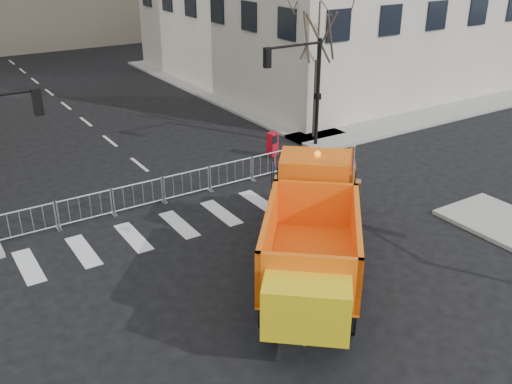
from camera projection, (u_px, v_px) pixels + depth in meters
ground at (290, 285)px, 17.52m from camera, size 120.00×120.00×0.00m
sidewalk_back at (171, 189)px, 23.99m from camera, size 64.00×5.00×0.15m
traffic_light_right at (318, 94)px, 27.88m from camera, size 0.18×0.18×5.40m
crowd_barriers at (163, 190)px, 22.74m from camera, size 12.60×0.60×1.10m
street_tree at (317, 68)px, 28.56m from camera, size 3.00×3.00×7.50m
plow_truck at (313, 229)px, 17.12m from camera, size 8.65×9.52×3.95m
cop_a at (304, 191)px, 21.88m from camera, size 0.71×0.55×1.72m
cop_b at (322, 199)px, 21.05m from camera, size 1.07×0.94×1.85m
cop_c at (308, 189)px, 21.82m from camera, size 1.01×1.18×1.89m
newspaper_box at (272, 144)px, 27.27m from camera, size 0.54×0.50×1.10m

